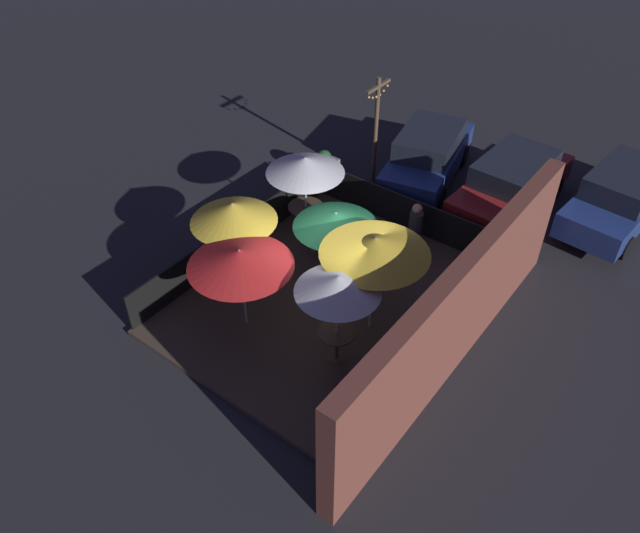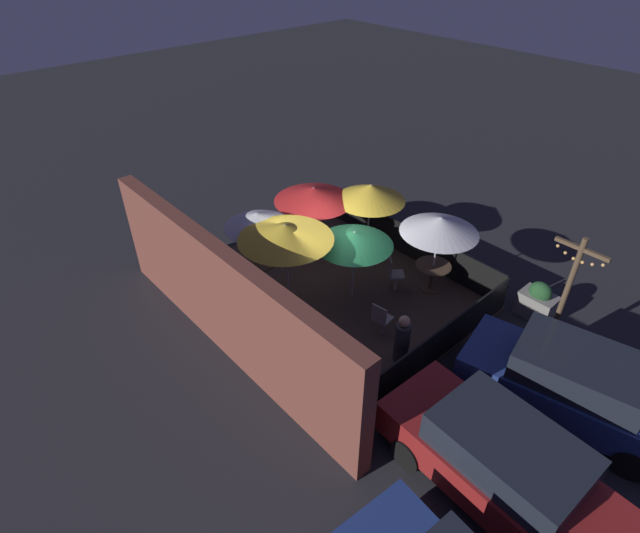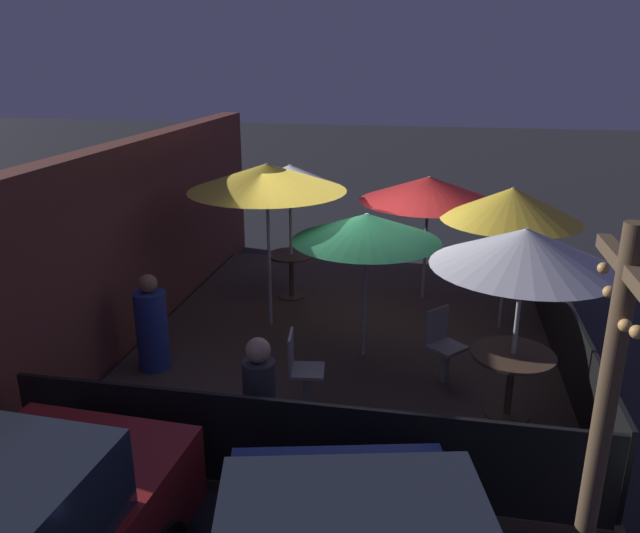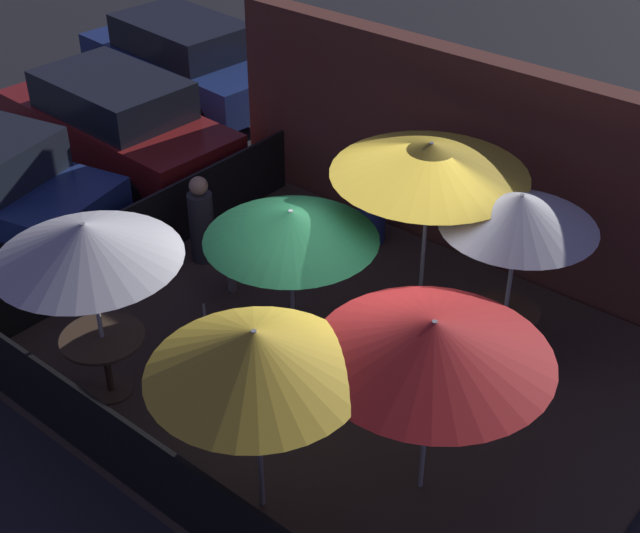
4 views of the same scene
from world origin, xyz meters
name	(u,v)px [view 3 (image 3 of 4)]	position (x,y,z in m)	size (l,w,h in m)	color
ground_plane	(350,342)	(0.00, 0.00, 0.00)	(60.00, 60.00, 0.00)	#26262B
patio_deck	(350,339)	(0.00, 0.00, 0.06)	(7.10, 5.84, 0.12)	#47382D
building_wall	(143,237)	(0.00, 3.15, 1.46)	(8.70, 0.36, 2.92)	brown
fence_front	(558,320)	(0.00, -2.87, 0.59)	(6.90, 0.05, 0.95)	black
fence_side_left	(298,447)	(-3.51, 0.00, 0.59)	(0.05, 5.64, 0.95)	black
patio_umbrella_0	(290,177)	(1.35, 1.20, 2.19)	(1.72, 1.72, 2.26)	#B2B2B7
patio_umbrella_1	(525,248)	(-1.78, -2.07, 2.12)	(1.98, 1.98, 2.22)	#B2B2B7
patio_umbrella_2	(366,228)	(-0.60, -0.27, 1.94)	(1.95, 1.95, 2.00)	#B2B2B7
patio_umbrella_3	(429,189)	(1.74, -1.00, 1.99)	(2.25, 2.25, 2.08)	#B2B2B7
patio_umbrella_4	(267,177)	(0.16, 1.25, 2.40)	(2.28, 2.28, 2.47)	#B2B2B7
patio_umbrella_5	(512,204)	(0.68, -2.19, 2.04)	(1.99, 1.99, 2.16)	#B2B2B7
dining_table_0	(291,263)	(1.35, 1.20, 0.72)	(0.79, 0.79, 0.76)	#4C3828
dining_table_1	(512,366)	(-1.78, -2.07, 0.74)	(0.93, 0.93, 0.78)	#4C3828
patio_chair_0	(301,368)	(-2.10, 0.28, 0.65)	(0.45, 0.45, 0.96)	gray
patio_chair_1	(442,343)	(-1.11, -1.31, 0.64)	(0.56, 0.56, 0.95)	gray
patron_0	(152,327)	(-1.46, 2.40, 0.70)	(0.49, 0.49, 1.30)	navy
patron_1	(260,399)	(-2.95, 0.52, 0.71)	(0.43, 0.43, 1.27)	#333338
light_post	(596,460)	(-5.05, -2.12, 1.84)	(1.10, 0.12, 3.25)	brown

